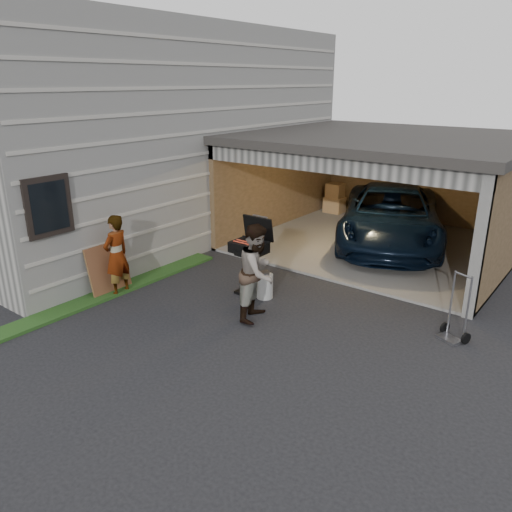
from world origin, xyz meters
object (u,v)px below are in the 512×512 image
Objects in this scene: woman at (117,255)px; hand_truck at (454,327)px; man at (257,272)px; propane_tank at (265,286)px; bbq_grill at (250,250)px; minivan at (391,218)px; plywood_panel at (108,269)px.

woman reaches higher than hand_truck.
propane_tank is at bearing 12.77° from man.
propane_tank is at bearing 116.49° from woman.
woman is 2.68m from bbq_grill.
minivan reaches higher than propane_tank.
bbq_grill is at bearing -124.39° from minivan.
minivan is 2.98× the size of man.
minivan reaches higher than plywood_panel.
man is (-0.17, -5.53, 0.15)m from minivan.
minivan is at bearing 78.08° from bbq_grill.
bbq_grill is at bearing 121.80° from woman.
woman is 1.41× the size of hand_truck.
man is at bearing -45.33° from bbq_grill.
woman reaches higher than bbq_grill.
woman reaches higher than plywood_panel.
woman is 1.62× the size of plywood_panel.
woman is at bearing 91.35° from man.
plywood_panel is (-0.24, -0.06, -0.33)m from woman.
hand_truck is at bearing 9.11° from propane_tank.
hand_truck is (6.03, 2.24, -0.61)m from woman.
woman is 6.46m from hand_truck.
woman is at bearing -136.05° from hand_truck.
minivan is 3.19× the size of woman.
hand_truck is (6.27, 2.29, -0.28)m from plywood_panel.
minivan is at bearing 146.87° from woman.
man is (2.90, 0.87, 0.06)m from woman.
bbq_grill is 4.05m from hand_truck.
bbq_grill is at bearing 175.40° from propane_tank.
man reaches higher than bbq_grill.
bbq_grill is 0.79m from propane_tank.
minivan is 3.41× the size of bbq_grill.
propane_tank is at bearing 32.43° from plywood_panel.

